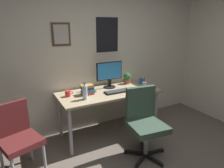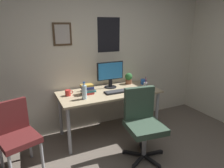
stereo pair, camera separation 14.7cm
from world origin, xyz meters
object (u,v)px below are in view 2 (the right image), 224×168
at_px(water_bottle, 84,92).
at_px(office_chair, 143,120).
at_px(coffee_mug_far, 143,82).
at_px(potted_plant, 129,78).
at_px(keyboard, 118,91).
at_px(pen_cup, 146,85).
at_px(computer_mouse, 135,89).
at_px(coffee_mug_near, 68,93).
at_px(book_stack_left, 88,89).
at_px(monitor, 110,74).
at_px(side_chair, 16,132).

bearing_deg(water_bottle, office_chair, -43.00).
height_order(coffee_mug_far, potted_plant, potted_plant).
xyz_separation_m(keyboard, pen_cup, (0.51, -0.01, 0.04)).
height_order(office_chair, computer_mouse, office_chair).
xyz_separation_m(water_bottle, coffee_mug_far, (1.17, 0.26, -0.06)).
distance_m(coffee_mug_far, potted_plant, 0.26).
bearing_deg(keyboard, computer_mouse, -5.04).
bearing_deg(pen_cup, coffee_mug_near, 171.66).
xyz_separation_m(coffee_mug_near, book_stack_left, (0.29, -0.04, 0.03)).
bearing_deg(keyboard, monitor, 90.45).
relative_size(office_chair, water_bottle, 3.76).
bearing_deg(potted_plant, book_stack_left, -166.21).
height_order(keyboard, pen_cup, pen_cup).
relative_size(keyboard, potted_plant, 2.21).
xyz_separation_m(office_chair, computer_mouse, (0.25, 0.60, 0.22)).
height_order(side_chair, computer_mouse, side_chair).
bearing_deg(keyboard, potted_plant, 41.51).
bearing_deg(coffee_mug_near, monitor, 8.24).
distance_m(keyboard, book_stack_left, 0.47).
relative_size(side_chair, potted_plant, 4.49).
distance_m(office_chair, book_stack_left, 0.95).
xyz_separation_m(side_chair, pen_cup, (1.99, 0.20, 0.28)).
distance_m(monitor, computer_mouse, 0.49).
height_order(office_chair, book_stack_left, office_chair).
bearing_deg(monitor, coffee_mug_near, -171.76).
bearing_deg(side_chair, monitor, 18.48).
bearing_deg(keyboard, coffee_mug_far, 18.87).
xyz_separation_m(side_chair, coffee_mug_near, (0.74, 0.39, 0.27)).
bearing_deg(monitor, water_bottle, -148.88).
bearing_deg(coffee_mug_near, computer_mouse, -10.92).
xyz_separation_m(monitor, book_stack_left, (-0.45, -0.15, -0.17)).
height_order(monitor, water_bottle, monitor).
distance_m(monitor, pen_cup, 0.62).
relative_size(office_chair, computer_mouse, 8.64).
bearing_deg(coffee_mug_far, side_chair, -168.65).
bearing_deg(water_bottle, book_stack_left, 59.48).
xyz_separation_m(office_chair, coffee_mug_far, (0.55, 0.84, 0.25)).
relative_size(monitor, potted_plant, 2.36).
relative_size(coffee_mug_near, potted_plant, 0.61).
relative_size(coffee_mug_near, pen_cup, 0.59).
bearing_deg(coffee_mug_near, potted_plant, 8.27).
distance_m(office_chair, water_bottle, 0.89).
relative_size(side_chair, pen_cup, 4.38).
xyz_separation_m(monitor, pen_cup, (0.51, -0.29, -0.19)).
bearing_deg(coffee_mug_near, book_stack_left, -7.97).
bearing_deg(book_stack_left, side_chair, -161.42).
bearing_deg(book_stack_left, potted_plant, 13.79).
relative_size(office_chair, potted_plant, 4.87).
relative_size(side_chair, monitor, 1.90).
distance_m(water_bottle, potted_plant, 1.03).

